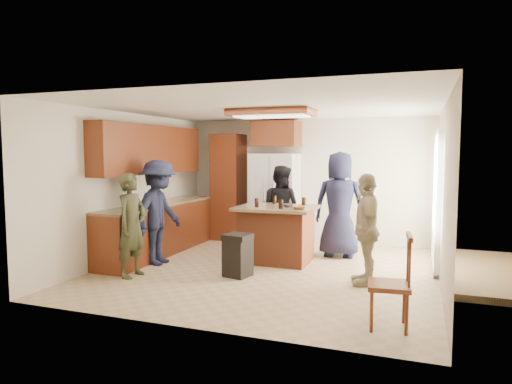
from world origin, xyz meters
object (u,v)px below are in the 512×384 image
(person_counter, at_px, (159,212))
(spindle_chair, at_px, (391,285))
(person_behind_right, at_px, (340,204))
(person_front_left, at_px, (132,225))
(kitchen_island, at_px, (276,233))
(person_behind_left, at_px, (280,209))
(person_side_right, at_px, (366,229))
(trash_bin, at_px, (238,255))
(refrigerator, at_px, (275,198))

(person_counter, bearing_deg, spindle_chair, -111.30)
(person_behind_right, height_order, person_counter, person_behind_right)
(person_front_left, xyz_separation_m, kitchen_island, (1.71, 1.61, -0.29))
(person_behind_left, relative_size, kitchen_island, 1.24)
(person_side_right, bearing_deg, person_counter, -102.84)
(person_behind_left, height_order, trash_bin, person_behind_left)
(person_front_left, xyz_separation_m, refrigerator, (1.20, 3.13, 0.14))
(person_front_left, height_order, trash_bin, person_front_left)
(person_behind_left, distance_m, refrigerator, 0.87)
(kitchen_island, bearing_deg, person_counter, -154.91)
(person_front_left, height_order, person_behind_right, person_behind_right)
(refrigerator, xyz_separation_m, spindle_chair, (2.50, -3.90, -0.45))
(trash_bin, bearing_deg, spindle_chair, -30.14)
(kitchen_island, distance_m, spindle_chair, 3.10)
(person_behind_right, relative_size, person_side_right, 1.19)
(person_behind_right, bearing_deg, person_behind_left, 1.44)
(person_front_left, height_order, person_counter, person_counter)
(person_behind_right, xyz_separation_m, person_side_right, (0.63, -1.57, -0.15))
(person_front_left, bearing_deg, spindle_chair, -99.96)
(person_behind_left, bearing_deg, kitchen_island, 113.38)
(person_behind_right, bearing_deg, person_front_left, 43.39)
(refrigerator, bearing_deg, trash_bin, -84.49)
(person_front_left, distance_m, person_behind_left, 2.81)
(person_side_right, xyz_separation_m, trash_bin, (-1.82, -0.22, -0.45))
(person_side_right, height_order, trash_bin, person_side_right)
(person_behind_left, relative_size, spindle_chair, 1.60)
(kitchen_island, bearing_deg, spindle_chair, -50.12)
(person_behind_left, bearing_deg, refrigerator, -54.91)
(person_side_right, distance_m, person_counter, 3.31)
(person_front_left, bearing_deg, person_behind_left, -31.84)
(person_front_left, distance_m, refrigerator, 3.36)
(spindle_chair, bearing_deg, person_front_left, 168.30)
(person_counter, xyz_separation_m, spindle_chair, (3.74, -1.56, -0.40))
(person_front_left, distance_m, kitchen_island, 2.37)
(person_behind_right, height_order, spindle_chair, person_behind_right)
(person_front_left, bearing_deg, person_counter, 4.61)
(person_behind_left, relative_size, trash_bin, 2.52)
(person_front_left, relative_size, person_behind_left, 0.96)
(person_front_left, xyz_separation_m, person_counter, (-0.04, 0.79, 0.09))
(person_counter, distance_m, refrigerator, 2.65)
(person_behind_right, xyz_separation_m, kitchen_island, (-0.93, -0.72, -0.45))
(refrigerator, bearing_deg, kitchen_island, -71.44)
(spindle_chair, bearing_deg, kitchen_island, 129.88)
(person_front_left, relative_size, person_behind_right, 0.83)
(person_front_left, xyz_separation_m, trash_bin, (1.45, 0.54, -0.45))
(person_counter, bearing_deg, person_behind_left, -44.51)
(person_behind_left, height_order, refrigerator, refrigerator)
(person_side_right, relative_size, kitchen_island, 1.21)
(person_behind_right, distance_m, person_side_right, 1.70)
(person_counter, relative_size, kitchen_island, 1.33)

